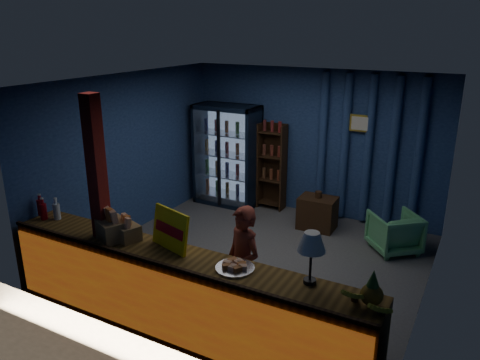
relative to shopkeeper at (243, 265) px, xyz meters
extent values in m
plane|color=#515154|center=(-0.51, 1.35, -0.70)|extent=(4.60, 4.60, 0.00)
plane|color=navy|center=(-0.51, 3.55, 0.60)|extent=(4.60, 0.00, 4.60)
plane|color=navy|center=(-0.51, -0.85, 0.60)|extent=(4.60, 0.00, 4.60)
plane|color=navy|center=(-2.81, 1.35, 0.60)|extent=(0.00, 4.40, 4.40)
plane|color=navy|center=(1.79, 1.35, 0.60)|extent=(0.00, 4.40, 4.40)
plane|color=#472D19|center=(-0.51, 1.35, 1.90)|extent=(4.60, 4.60, 0.00)
cube|color=brown|center=(-0.51, -0.55, -0.23)|extent=(4.40, 0.55, 0.95)
cube|color=red|center=(-0.51, -0.84, -0.23)|extent=(4.35, 0.02, 0.81)
cube|color=#382412|center=(-0.51, -0.82, 0.27)|extent=(4.40, 0.04, 0.04)
cube|color=maroon|center=(-1.56, -0.55, 0.60)|extent=(0.16, 0.16, 2.60)
cube|color=black|center=(-2.06, 3.47, 0.25)|extent=(1.20, 0.06, 1.90)
cube|color=black|center=(-2.63, 3.20, 0.25)|extent=(0.06, 0.60, 1.90)
cube|color=black|center=(-1.49, 3.20, 0.25)|extent=(0.06, 0.60, 1.90)
cube|color=black|center=(-2.06, 3.20, 1.16)|extent=(1.20, 0.60, 0.08)
cube|color=black|center=(-2.06, 3.20, -0.66)|extent=(1.20, 0.60, 0.08)
cube|color=#99B2D8|center=(-2.06, 3.42, 0.25)|extent=(1.08, 0.02, 1.74)
cube|color=white|center=(-2.06, 2.92, 0.25)|extent=(1.12, 0.02, 1.78)
cube|color=black|center=(-2.06, 2.90, 0.25)|extent=(0.05, 0.05, 1.80)
cube|color=silver|center=(-2.06, 3.20, -0.53)|extent=(1.08, 0.48, 0.02)
cylinder|color=#C5511C|center=(-2.51, 3.20, -0.40)|extent=(0.07, 0.07, 0.22)
cylinder|color=#26701C|center=(-2.29, 3.20, -0.40)|extent=(0.07, 0.07, 0.22)
cylinder|color=#A46A19|center=(-2.06, 3.20, -0.40)|extent=(0.07, 0.07, 0.22)
cylinder|color=navy|center=(-1.84, 3.20, -0.40)|extent=(0.07, 0.07, 0.22)
cylinder|color=maroon|center=(-1.61, 3.20, -0.40)|extent=(0.07, 0.07, 0.22)
cube|color=silver|center=(-2.06, 3.20, -0.13)|extent=(1.08, 0.48, 0.02)
cylinder|color=#26701C|center=(-2.51, 3.20, 0.00)|extent=(0.07, 0.07, 0.22)
cylinder|color=#A46A19|center=(-2.29, 3.20, 0.00)|extent=(0.07, 0.07, 0.22)
cylinder|color=navy|center=(-2.06, 3.20, 0.00)|extent=(0.07, 0.07, 0.22)
cylinder|color=maroon|center=(-1.84, 3.20, 0.00)|extent=(0.07, 0.07, 0.22)
cylinder|color=#C5511C|center=(-1.61, 3.20, 0.00)|extent=(0.07, 0.07, 0.22)
cube|color=silver|center=(-2.06, 3.20, 0.27)|extent=(1.08, 0.48, 0.02)
cylinder|color=#A46A19|center=(-2.51, 3.20, 0.40)|extent=(0.07, 0.07, 0.22)
cylinder|color=navy|center=(-2.29, 3.20, 0.40)|extent=(0.07, 0.07, 0.22)
cylinder|color=maroon|center=(-2.06, 3.20, 0.40)|extent=(0.07, 0.07, 0.22)
cylinder|color=#C5511C|center=(-1.84, 3.20, 0.40)|extent=(0.07, 0.07, 0.22)
cylinder|color=#26701C|center=(-1.61, 3.20, 0.40)|extent=(0.07, 0.07, 0.22)
cube|color=silver|center=(-2.06, 3.20, 0.67)|extent=(1.08, 0.48, 0.02)
cylinder|color=navy|center=(-2.51, 3.20, 0.80)|extent=(0.07, 0.07, 0.22)
cylinder|color=maroon|center=(-2.29, 3.20, 0.80)|extent=(0.07, 0.07, 0.22)
cylinder|color=#C5511C|center=(-2.06, 3.20, 0.80)|extent=(0.07, 0.07, 0.22)
cylinder|color=#26701C|center=(-1.84, 3.20, 0.80)|extent=(0.07, 0.07, 0.22)
cylinder|color=#A46A19|center=(-1.61, 3.20, 0.80)|extent=(0.07, 0.07, 0.22)
cube|color=#382412|center=(-1.21, 3.50, 0.10)|extent=(0.50, 0.02, 1.60)
cube|color=#382412|center=(-1.45, 3.37, 0.10)|extent=(0.03, 0.28, 1.60)
cube|color=#382412|center=(-0.98, 3.37, 0.10)|extent=(0.03, 0.28, 1.60)
cube|color=#382412|center=(-1.21, 3.37, -0.60)|extent=(0.46, 0.26, 0.02)
cube|color=#382412|center=(-1.21, 3.37, -0.15)|extent=(0.46, 0.26, 0.02)
cube|color=#382412|center=(-1.21, 3.37, 0.30)|extent=(0.46, 0.26, 0.02)
cube|color=#382412|center=(-1.21, 3.37, 0.75)|extent=(0.46, 0.26, 0.02)
cylinder|color=navy|center=(-0.31, 3.49, 0.60)|extent=(0.14, 0.14, 2.50)
cylinder|color=navy|center=(0.09, 3.49, 0.60)|extent=(0.14, 0.14, 2.50)
cylinder|color=navy|center=(0.49, 3.49, 0.60)|extent=(0.14, 0.14, 2.50)
cylinder|color=navy|center=(0.89, 3.49, 0.60)|extent=(0.14, 0.14, 2.50)
cylinder|color=navy|center=(1.29, 3.49, 0.60)|extent=(0.14, 0.14, 2.50)
cube|color=gold|center=(0.34, 3.45, 1.05)|extent=(0.36, 0.03, 0.28)
cube|color=silver|center=(0.34, 3.43, 1.05)|extent=(0.30, 0.01, 0.22)
imported|color=maroon|center=(0.00, 0.00, 0.00)|extent=(0.60, 0.52, 1.40)
imported|color=#57AF6E|center=(1.18, 2.64, -0.40)|extent=(0.93, 0.93, 0.61)
cube|color=#382412|center=(-0.12, 2.88, -0.42)|extent=(0.62, 0.45, 0.55)
cylinder|color=#382412|center=(-0.12, 2.88, -0.09)|extent=(0.11, 0.11, 0.11)
cube|color=yellow|center=(-0.67, -0.43, 0.47)|extent=(0.57, 0.26, 0.45)
cube|color=#AF0B15|center=(-0.67, -0.45, 0.47)|extent=(0.46, 0.16, 0.11)
cylinder|color=#AF0B15|center=(-2.71, -0.46, 0.35)|extent=(0.09, 0.09, 0.20)
cylinder|color=#AF0B15|center=(-2.71, -0.46, 0.49)|extent=(0.04, 0.04, 0.08)
cylinder|color=white|center=(-2.71, -0.46, 0.53)|extent=(0.04, 0.04, 0.02)
cylinder|color=#AF0B15|center=(-2.56, -0.54, 0.35)|extent=(0.09, 0.09, 0.20)
cylinder|color=#AF0B15|center=(-2.56, -0.54, 0.49)|extent=(0.04, 0.04, 0.08)
cylinder|color=white|center=(-2.56, -0.54, 0.53)|extent=(0.04, 0.04, 0.02)
cylinder|color=silver|center=(-2.42, -0.46, 0.35)|extent=(0.09, 0.09, 0.20)
cylinder|color=silver|center=(-2.42, -0.46, 0.49)|extent=(0.04, 0.04, 0.08)
cylinder|color=white|center=(-2.42, -0.46, 0.53)|extent=(0.04, 0.04, 0.02)
cube|color=#906945|center=(-1.39, -0.56, 0.36)|extent=(0.44, 0.41, 0.23)
cube|color=#CE632D|center=(-1.47, -0.52, 0.55)|extent=(0.11, 0.10, 0.14)
cube|color=#CC5B26|center=(-1.39, -0.56, 0.55)|extent=(0.11, 0.10, 0.14)
cube|color=#CE632D|center=(-1.31, -0.60, 0.55)|extent=(0.11, 0.10, 0.14)
cube|color=#906945|center=(-1.23, -0.50, 0.34)|extent=(0.34, 0.31, 0.18)
cube|color=#CE632D|center=(-1.29, -0.47, 0.49)|extent=(0.09, 0.07, 0.11)
cube|color=#CC5B26|center=(-1.23, -0.50, 0.49)|extent=(0.09, 0.07, 0.11)
cube|color=#CE632D|center=(-1.16, -0.52, 0.49)|extent=(0.09, 0.07, 0.11)
cylinder|color=silver|center=(0.18, -0.50, 0.26)|extent=(0.40, 0.40, 0.02)
cube|color=#CE632D|center=(0.26, -0.50, 0.29)|extent=(0.09, 0.06, 0.04)
cube|color=#CC5B26|center=(0.24, -0.45, 0.29)|extent=(0.10, 0.10, 0.04)
cube|color=#CE632D|center=(0.18, -0.42, 0.29)|extent=(0.06, 0.09, 0.04)
cube|color=#CC5B26|center=(0.12, -0.45, 0.29)|extent=(0.10, 0.10, 0.04)
cube|color=#CE632D|center=(0.10, -0.50, 0.29)|extent=(0.09, 0.06, 0.04)
cube|color=#CC5B26|center=(0.12, -0.56, 0.29)|extent=(0.10, 0.10, 0.04)
cube|color=#CE632D|center=(0.18, -0.58, 0.29)|extent=(0.06, 0.09, 0.04)
cube|color=#CC5B26|center=(0.24, -0.56, 0.29)|extent=(0.10, 0.10, 0.04)
cylinder|color=black|center=(0.93, -0.40, 0.27)|extent=(0.12, 0.12, 0.04)
cylinder|color=black|center=(0.93, -0.40, 0.46)|extent=(0.02, 0.02, 0.37)
cone|color=white|center=(0.93, -0.40, 0.68)|extent=(0.27, 0.27, 0.19)
sphere|color=#9A6F1C|center=(1.54, -0.51, 0.36)|extent=(0.20, 0.20, 0.20)
cone|color=#2C5B1F|center=(1.54, -0.51, 0.52)|extent=(0.11, 0.11, 0.15)
camera|label=1|loc=(2.22, -4.15, 2.57)|focal=35.00mm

